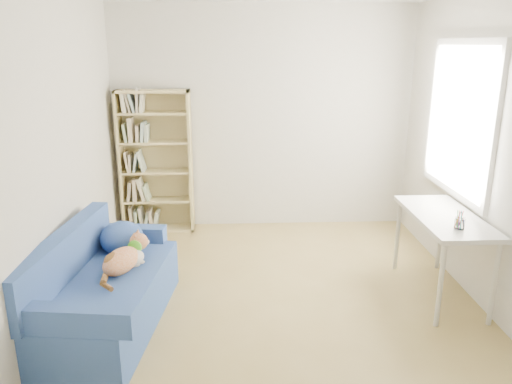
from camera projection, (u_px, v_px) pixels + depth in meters
ground at (276, 303)px, 4.34m from camera, size 4.00×4.00×0.00m
room_shell at (290, 114)px, 3.91m from camera, size 3.54×4.04×2.62m
sofa at (104, 288)px, 3.93m from camera, size 0.94×1.68×0.79m
bookshelf at (156, 167)px, 5.84m from camera, size 0.83×0.26×1.66m
desk at (444, 223)px, 4.31m from camera, size 0.53×1.16×0.75m
pen_cup at (460, 222)px, 3.95m from camera, size 0.08×0.08×0.15m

